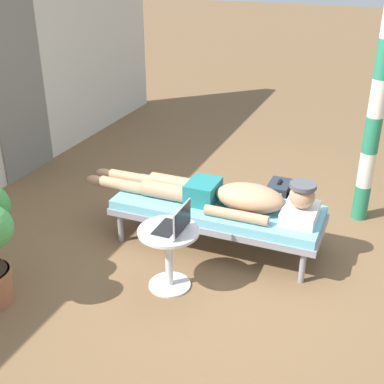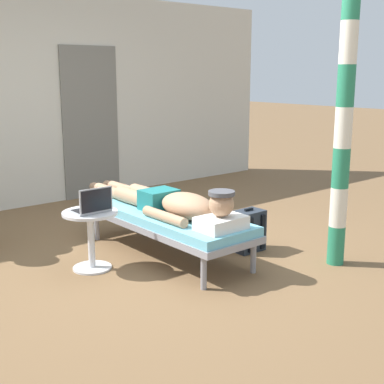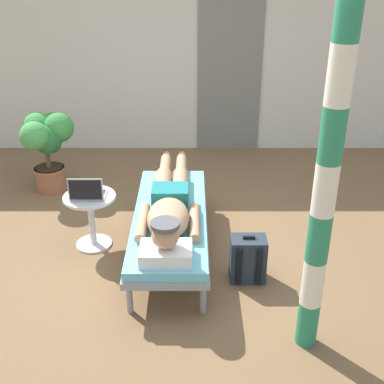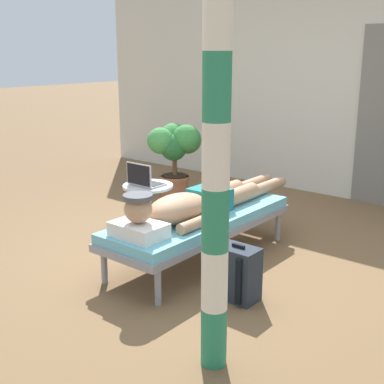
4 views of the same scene
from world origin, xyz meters
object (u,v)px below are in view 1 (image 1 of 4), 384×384
object	(u,v)px
lounge_chair	(217,211)
laptop	(174,225)
backpack	(278,202)
side_table	(169,248)
porch_post	(378,98)
person_reclining	(224,195)

from	to	relation	value
lounge_chair	laptop	distance (m)	0.78
lounge_chair	backpack	xyz separation A→B (m)	(0.67, -0.40, -0.15)
side_table	laptop	distance (m)	0.23
lounge_chair	porch_post	bearing A→B (deg)	-48.68
porch_post	lounge_chair	bearing A→B (deg)	131.32
side_table	porch_post	world-z (taller)	porch_post
lounge_chair	person_reclining	world-z (taller)	person_reclining
laptop	person_reclining	bearing A→B (deg)	-11.27
lounge_chair	side_table	world-z (taller)	side_table
lounge_chair	porch_post	world-z (taller)	porch_post
lounge_chair	laptop	xyz separation A→B (m)	(-0.74, 0.08, 0.24)
person_reclining	side_table	world-z (taller)	person_reclining
side_table	laptop	size ratio (longest dim) A/B	1.69
person_reclining	lounge_chair	bearing A→B (deg)	90.00
backpack	side_table	bearing A→B (deg)	159.24
backpack	lounge_chair	bearing A→B (deg)	149.25
person_reclining	porch_post	xyz separation A→B (m)	(1.02, -1.10, 0.71)
laptop	backpack	bearing A→B (deg)	-18.92
person_reclining	side_table	xyz separation A→B (m)	(-0.74, 0.20, -0.16)
lounge_chair	laptop	bearing A→B (deg)	173.48
person_reclining	porch_post	size ratio (longest dim) A/B	0.88
side_table	backpack	bearing A→B (deg)	-20.76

